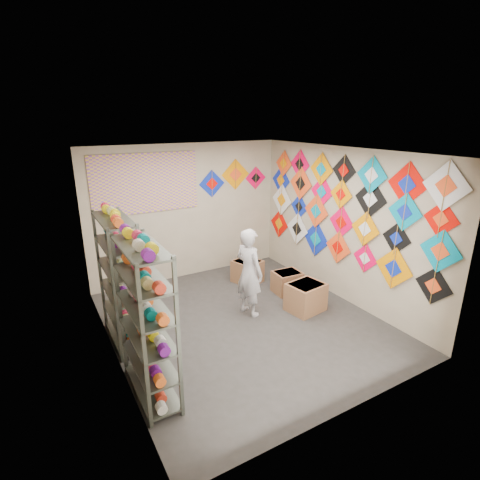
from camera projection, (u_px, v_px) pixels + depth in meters
ground at (244, 322)px, 6.08m from camera, size 4.50×4.50×0.00m
room_walls at (244, 225)px, 5.56m from camera, size 4.50×4.50×4.50m
shelf_rack_front at (147, 322)px, 4.24m from camera, size 0.40×1.10×1.90m
shelf_rack_back at (120, 281)px, 5.31m from camera, size 0.40×1.10×1.90m
string_spools at (131, 293)px, 4.75m from camera, size 0.12×2.36×0.12m
kite_wall_display at (341, 210)px, 6.53m from camera, size 0.05×4.34×2.10m
back_wall_kites at (233, 178)px, 7.81m from camera, size 1.58×0.02×0.75m
poster at (146, 183)px, 6.91m from camera, size 2.00×0.01×1.10m
shopkeeper at (249, 272)px, 6.13m from camera, size 0.71×0.61×1.49m
carton_a at (306, 297)px, 6.38m from camera, size 0.65×0.57×0.49m
carton_b at (287, 282)px, 7.06m from camera, size 0.52×0.44×0.41m
carton_c at (247, 271)px, 7.50m from camera, size 0.61×0.63×0.45m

